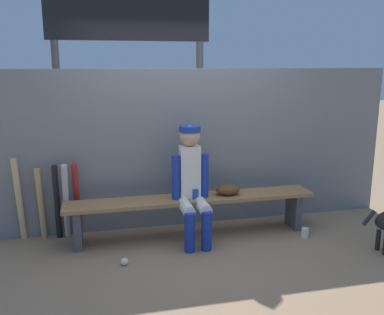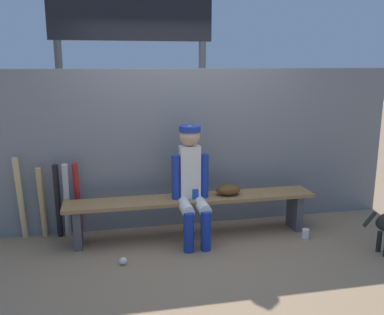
{
  "view_description": "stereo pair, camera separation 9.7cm",
  "coord_description": "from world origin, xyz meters",
  "px_view_note": "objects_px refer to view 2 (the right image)",
  "views": [
    {
      "loc": [
        -1.01,
        -4.32,
        1.91
      ],
      "look_at": [
        0.0,
        0.0,
        0.91
      ],
      "focal_mm": 39.34,
      "sensor_mm": 36.0,
      "label": 1
    },
    {
      "loc": [
        -0.91,
        -4.34,
        1.91
      ],
      "look_at": [
        0.0,
        0.0,
        0.91
      ],
      "focal_mm": 39.34,
      "sensor_mm": 36.0,
      "label": 2
    }
  ],
  "objects_px": {
    "player_seated": "(192,181)",
    "bat_wood_tan": "(42,203)",
    "baseball_glove": "(228,190)",
    "bat_aluminum_black": "(58,201)",
    "dugout_bench": "(192,205)",
    "bat_aluminum_silver": "(67,201)",
    "bat_wood_natural": "(20,198)",
    "scoreboard": "(137,37)",
    "cup_on_bench": "(195,193)",
    "bat_aluminum_red": "(78,198)",
    "baseball": "(123,261)",
    "cup_on_ground": "(306,234)"
  },
  "relations": [
    {
      "from": "player_seated",
      "to": "bat_wood_tan",
      "type": "bearing_deg",
      "value": 165.51
    },
    {
      "from": "baseball_glove",
      "to": "bat_aluminum_black",
      "type": "height_order",
      "value": "bat_aluminum_black"
    },
    {
      "from": "dugout_bench",
      "to": "baseball_glove",
      "type": "height_order",
      "value": "baseball_glove"
    },
    {
      "from": "bat_aluminum_silver",
      "to": "bat_wood_natural",
      "type": "xyz_separation_m",
      "value": [
        -0.49,
        0.09,
        0.03
      ]
    },
    {
      "from": "scoreboard",
      "to": "player_seated",
      "type": "bearing_deg",
      "value": -76.62
    },
    {
      "from": "baseball_glove",
      "to": "bat_wood_tan",
      "type": "relative_size",
      "value": 0.34
    },
    {
      "from": "player_seated",
      "to": "bat_aluminum_black",
      "type": "distance_m",
      "value": 1.51
    },
    {
      "from": "bat_aluminum_silver",
      "to": "cup_on_bench",
      "type": "height_order",
      "value": "bat_aluminum_silver"
    },
    {
      "from": "player_seated",
      "to": "scoreboard",
      "type": "bearing_deg",
      "value": 103.38
    },
    {
      "from": "bat_aluminum_red",
      "to": "bat_wood_tan",
      "type": "height_order",
      "value": "bat_aluminum_red"
    },
    {
      "from": "bat_wood_natural",
      "to": "cup_on_bench",
      "type": "distance_m",
      "value": 1.91
    },
    {
      "from": "bat_wood_natural",
      "to": "bat_aluminum_black",
      "type": "bearing_deg",
      "value": -4.5
    },
    {
      "from": "baseball_glove",
      "to": "bat_wood_tan",
      "type": "xyz_separation_m",
      "value": [
        -2.04,
        0.31,
        -0.11
      ]
    },
    {
      "from": "bat_wood_tan",
      "to": "bat_aluminum_red",
      "type": "bearing_deg",
      "value": -1.58
    },
    {
      "from": "bat_wood_tan",
      "to": "scoreboard",
      "type": "relative_size",
      "value": 0.25
    },
    {
      "from": "baseball_glove",
      "to": "baseball",
      "type": "xyz_separation_m",
      "value": [
        -1.21,
        -0.53,
        -0.49
      ]
    },
    {
      "from": "bat_aluminum_red",
      "to": "cup_on_bench",
      "type": "bearing_deg",
      "value": -15.22
    },
    {
      "from": "player_seated",
      "to": "baseball",
      "type": "distance_m",
      "value": 1.09
    },
    {
      "from": "bat_aluminum_black",
      "to": "bat_wood_natural",
      "type": "distance_m",
      "value": 0.4
    },
    {
      "from": "bat_aluminum_black",
      "to": "cup_on_bench",
      "type": "xyz_separation_m",
      "value": [
        1.48,
        -0.33,
        0.1
      ]
    },
    {
      "from": "bat_aluminum_red",
      "to": "cup_on_ground",
      "type": "relative_size",
      "value": 8.0
    },
    {
      "from": "dugout_bench",
      "to": "baseball",
      "type": "height_order",
      "value": "dugout_bench"
    },
    {
      "from": "bat_aluminum_red",
      "to": "bat_aluminum_black",
      "type": "bearing_deg",
      "value": -175.76
    },
    {
      "from": "bat_wood_tan",
      "to": "cup_on_bench",
      "type": "relative_size",
      "value": 7.4
    },
    {
      "from": "scoreboard",
      "to": "baseball_glove",
      "type": "bearing_deg",
      "value": -61.95
    },
    {
      "from": "baseball",
      "to": "bat_wood_tan",
      "type": "bearing_deg",
      "value": 134.74
    },
    {
      "from": "baseball",
      "to": "cup_on_ground",
      "type": "distance_m",
      "value": 2.03
    },
    {
      "from": "bat_aluminum_red",
      "to": "bat_aluminum_silver",
      "type": "height_order",
      "value": "bat_aluminum_silver"
    },
    {
      "from": "baseball_glove",
      "to": "bat_aluminum_red",
      "type": "relative_size",
      "value": 0.32
    },
    {
      "from": "bat_wood_tan",
      "to": "cup_on_ground",
      "type": "bearing_deg",
      "value": -12.45
    },
    {
      "from": "player_seated",
      "to": "bat_aluminum_silver",
      "type": "distance_m",
      "value": 1.39
    },
    {
      "from": "bat_wood_natural",
      "to": "baseball_glove",
      "type": "bearing_deg",
      "value": -7.89
    },
    {
      "from": "bat_aluminum_silver",
      "to": "bat_wood_tan",
      "type": "relative_size",
      "value": 1.09
    },
    {
      "from": "cup_on_bench",
      "to": "dugout_bench",
      "type": "bearing_deg",
      "value": 117.19
    },
    {
      "from": "baseball_glove",
      "to": "scoreboard",
      "type": "bearing_deg",
      "value": 118.05
    },
    {
      "from": "baseball",
      "to": "bat_aluminum_red",
      "type": "bearing_deg",
      "value": 118.36
    },
    {
      "from": "dugout_bench",
      "to": "baseball",
      "type": "relative_size",
      "value": 37.5
    },
    {
      "from": "bat_aluminum_silver",
      "to": "baseball_glove",
      "type": "bearing_deg",
      "value": -7.11
    },
    {
      "from": "baseball_glove",
      "to": "cup_on_ground",
      "type": "distance_m",
      "value": 0.99
    },
    {
      "from": "dugout_bench",
      "to": "bat_aluminum_black",
      "type": "relative_size",
      "value": 3.29
    },
    {
      "from": "baseball",
      "to": "player_seated",
      "type": "bearing_deg",
      "value": 28.95
    },
    {
      "from": "cup_on_bench",
      "to": "scoreboard",
      "type": "relative_size",
      "value": 0.03
    },
    {
      "from": "dugout_bench",
      "to": "scoreboard",
      "type": "bearing_deg",
      "value": 105.05
    },
    {
      "from": "bat_wood_natural",
      "to": "bat_aluminum_silver",
      "type": "bearing_deg",
      "value": -10.68
    },
    {
      "from": "bat_wood_tan",
      "to": "baseball",
      "type": "height_order",
      "value": "bat_wood_tan"
    },
    {
      "from": "bat_wood_tan",
      "to": "bat_aluminum_silver",
      "type": "bearing_deg",
      "value": -17.93
    },
    {
      "from": "baseball",
      "to": "cup_on_bench",
      "type": "relative_size",
      "value": 0.67
    },
    {
      "from": "bat_wood_natural",
      "to": "cup_on_ground",
      "type": "distance_m",
      "value": 3.17
    },
    {
      "from": "dugout_bench",
      "to": "bat_wood_tan",
      "type": "height_order",
      "value": "bat_wood_tan"
    },
    {
      "from": "bat_aluminum_red",
      "to": "baseball",
      "type": "bearing_deg",
      "value": -61.64
    }
  ]
}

